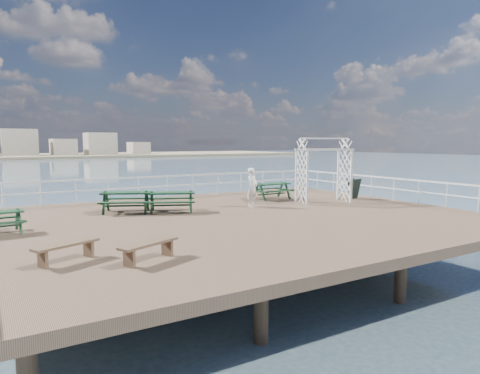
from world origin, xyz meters
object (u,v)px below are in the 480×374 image
object	(u,v)px
picnic_table_c	(272,188)
flat_bench_near	(66,248)
picnic_table_d	(171,197)
flat_bench_far	(149,247)
person	(252,187)
trellis_arbor	(323,174)
picnic_table_b	(126,198)

from	to	relation	value
picnic_table_c	flat_bench_near	bearing A→B (deg)	-148.02
picnic_table_d	flat_bench_near	distance (m)	7.39
picnic_table_d	flat_bench_far	world-z (taller)	picnic_table_d
flat_bench_far	person	size ratio (longest dim) A/B	0.96
picnic_table_d	person	bearing A→B (deg)	14.64
picnic_table_d	flat_bench_far	distance (m)	7.22
picnic_table_c	picnic_table_d	size ratio (longest dim) A/B	0.80
flat_bench_near	flat_bench_far	size ratio (longest dim) A/B	0.98
trellis_arbor	person	xyz separation A→B (m)	(-3.60, 0.49, -0.49)
picnic_table_c	flat_bench_near	distance (m)	12.44
picnic_table_b	trellis_arbor	bearing A→B (deg)	13.68
picnic_table_d	picnic_table_c	bearing A→B (deg)	34.10
picnic_table_b	flat_bench_far	size ratio (longest dim) A/B	1.48
picnic_table_d	flat_bench_near	size ratio (longest dim) A/B	1.44
picnic_table_b	flat_bench_near	size ratio (longest dim) A/B	1.51
picnic_table_c	flat_bench_far	size ratio (longest dim) A/B	1.13
picnic_table_d	flat_bench_far	size ratio (longest dim) A/B	1.42
picnic_table_c	flat_bench_near	world-z (taller)	picnic_table_c
flat_bench_near	trellis_arbor	bearing A→B (deg)	-2.79
picnic_table_c	flat_bench_far	world-z (taller)	picnic_table_c
picnic_table_c	trellis_arbor	size ratio (longest dim) A/B	0.61
picnic_table_d	trellis_arbor	size ratio (longest dim) A/B	0.76
trellis_arbor	person	bearing A→B (deg)	-173.00
person	trellis_arbor	bearing A→B (deg)	-32.95
flat_bench_far	trellis_arbor	distance (m)	11.68
flat_bench_near	flat_bench_far	xyz separation A→B (m)	(1.67, -0.91, 0.01)
flat_bench_near	person	distance (m)	9.76
flat_bench_near	flat_bench_far	world-z (taller)	flat_bench_far
picnic_table_c	person	bearing A→B (deg)	-143.61
trellis_arbor	picnic_table_b	bearing A→B (deg)	-176.71
picnic_table_d	flat_bench_near	xyz separation A→B (m)	(-4.84, -5.57, -0.24)
flat_bench_near	trellis_arbor	xyz separation A→B (m)	(11.95, 4.54, 0.99)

